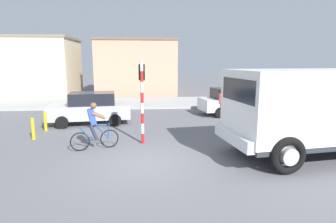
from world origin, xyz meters
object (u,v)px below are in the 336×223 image
Objects in this scene: cyclist at (94,126)px; car_red_near at (91,108)px; car_white_mid at (233,101)px; bollard_near at (33,129)px; traffic_light_pole at (142,90)px; bollard_far at (45,121)px; truck_foreground at (309,107)px; pedestrian_near_kerb at (222,103)px.

cyclist reaches higher than car_red_near.
car_white_mid is 10.88m from bollard_near.
traffic_light_pole is at bearing -10.38° from bollard_near.
bollard_near is 1.40m from bollard_far.
bollard_far is (-9.98, 4.14, -1.22)m from truck_foreground.
truck_foreground is 6.34× the size of bollard_far.
pedestrian_near_kerb is (-0.95, -0.99, 0.03)m from car_white_mid.
bollard_near and bollard_far have the same top height.
traffic_light_pole reaches higher than car_white_mid.
truck_foreground is 1.78× the size of traffic_light_pole.
bollard_near is at bearing -90.00° from bollard_far.
truck_foreground reaches higher than pedestrian_near_kerb.
car_red_near is (-8.19, 5.54, -0.85)m from truck_foreground.
car_white_mid is (7.05, 6.22, -0.05)m from cyclist.
car_white_mid reaches higher than bollard_near.
cyclist is at bearing -158.97° from traffic_light_pole.
car_white_mid is 1.37m from pedestrian_near_kerb.
traffic_light_pole is (-5.51, 1.92, 0.40)m from truck_foreground.
car_red_near reaches higher than bollard_near.
truck_foreground reaches higher than bollard_near.
pedestrian_near_kerb is 9.61m from bollard_near.
traffic_light_pole is at bearing -133.74° from car_white_mid.
traffic_light_pole is 0.77× the size of car_red_near.
cyclist is at bearing -46.48° from bollard_far.
pedestrian_near_kerb is (4.37, 4.57, -1.22)m from traffic_light_pole.
traffic_light_pole is at bearing -26.40° from bollard_far.
cyclist is 1.06× the size of pedestrian_near_kerb.
car_red_near is 0.99× the size of car_white_mid.
pedestrian_near_kerb is 9.15m from bollard_far.
car_white_mid is at bearing 91.45° from truck_foreground.
pedestrian_near_kerb is at bearing 7.58° from car_red_near.
traffic_light_pole reaches higher than truck_foreground.
car_red_near is 2.30m from bollard_far.
truck_foreground is 3.52× the size of pedestrian_near_kerb.
car_white_mid is 4.69× the size of bollard_far.
car_red_near is at bearing 102.58° from cyclist.
cyclist is at bearing -77.42° from car_red_near.
truck_foreground is at bearing -22.52° from bollard_far.
traffic_light_pole reaches higher than cyclist.
traffic_light_pole is 3.56× the size of bollard_near.
truck_foreground is at bearing -80.05° from pedestrian_near_kerb.
bollard_far is at bearing 153.60° from traffic_light_pole.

